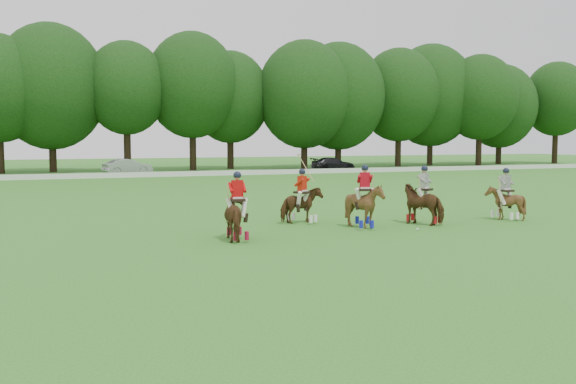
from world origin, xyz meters
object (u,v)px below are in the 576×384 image
object	(u,v)px
car_right	(333,164)
polo_stripe_a	(424,203)
polo_stripe_b	(505,202)
polo_ball	(417,229)
polo_red_c	(365,205)
polo_red_b	(302,204)
car_mid	(128,167)
polo_red_a	(237,216)

from	to	relation	value
car_right	polo_stripe_a	size ratio (longest dim) A/B	2.03
polo_stripe_b	polo_ball	size ratio (longest dim) A/B	23.64
polo_red_c	polo_stripe_a	bearing A→B (deg)	2.84
polo_red_b	polo_ball	xyz separation A→B (m)	(3.13, -3.36, -0.70)
polo_red_b	polo_ball	size ratio (longest dim) A/B	29.80
car_right	polo_red_b	xyz separation A→B (m)	(-18.73, -36.67, 0.08)
car_mid	car_right	world-z (taller)	car_mid
polo_red_a	polo_red_c	xyz separation A→B (m)	(5.23, 1.02, 0.04)
car_mid	polo_stripe_a	xyz separation A→B (m)	(6.32, -38.59, 0.10)
polo_red_c	polo_stripe_b	size ratio (longest dim) A/B	1.11
polo_stripe_a	polo_stripe_b	xyz separation A→B (m)	(3.78, -0.16, -0.07)
car_right	polo_red_c	bearing A→B (deg)	158.49
car_right	polo_red_a	size ratio (longest dim) A/B	2.05
car_mid	polo_ball	size ratio (longest dim) A/B	48.24
polo_red_b	polo_red_c	xyz separation A→B (m)	(1.66, -2.05, 0.10)
polo_red_a	polo_red_b	world-z (taller)	polo_red_b
car_right	polo_red_b	world-z (taller)	polo_red_b
polo_stripe_a	polo_ball	world-z (taller)	polo_stripe_a
polo_red_a	polo_red_c	world-z (taller)	polo_red_c
car_mid	polo_red_c	bearing A→B (deg)	169.47
polo_ball	polo_red_a	bearing A→B (deg)	177.55
polo_red_c	polo_red_a	bearing A→B (deg)	-169.00
polo_red_c	polo_ball	distance (m)	2.12
polo_red_b	polo_ball	distance (m)	4.64
polo_red_b	polo_red_a	bearing A→B (deg)	-139.29
polo_red_b	polo_stripe_a	bearing A→B (deg)	-23.91
car_right	polo_red_c	world-z (taller)	polo_red_c
polo_red_a	polo_stripe_a	distance (m)	7.98
polo_red_c	polo_red_b	bearing A→B (deg)	128.97
polo_red_a	polo_red_c	bearing A→B (deg)	11.00
car_mid	polo_red_a	world-z (taller)	polo_red_a
car_right	polo_ball	xyz separation A→B (m)	(-15.60, -40.03, -0.62)
polo_red_a	polo_ball	world-z (taller)	polo_red_a
polo_stripe_a	car_mid	bearing A→B (deg)	99.30
car_mid	polo_ball	bearing A→B (deg)	171.37
car_mid	polo_stripe_b	bearing A→B (deg)	178.69
polo_red_b	polo_stripe_b	size ratio (longest dim) A/B	1.26
car_mid	polo_red_c	distance (m)	38.90
polo_red_b	polo_red_c	bearing A→B (deg)	-51.03
car_mid	polo_red_a	size ratio (longest dim) A/B	1.93
polo_red_a	polo_stripe_b	size ratio (longest dim) A/B	1.06
polo_red_b	polo_stripe_a	distance (m)	4.74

